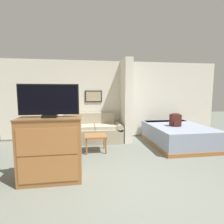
# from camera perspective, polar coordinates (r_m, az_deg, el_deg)

# --- Properties ---
(ground_plane) EXTENTS (20.00, 20.00, 0.00)m
(ground_plane) POSITION_cam_1_polar(r_m,az_deg,el_deg) (3.06, 12.51, -24.62)
(ground_plane) COLOR slate
(wall_back) EXTENTS (7.41, 0.16, 2.60)m
(wall_back) POSITION_cam_1_polar(r_m,az_deg,el_deg) (6.05, 0.75, 3.92)
(wall_back) COLOR silver
(wall_back) RESTS_ON ground_plane
(wall_partition_pillar) EXTENTS (0.24, 0.82, 2.60)m
(wall_partition_pillar) POSITION_cam_1_polar(r_m,az_deg,el_deg) (5.65, 4.62, 3.76)
(wall_partition_pillar) COLOR silver
(wall_partition_pillar) RESTS_ON ground_plane
(couch) EXTENTS (1.74, 0.84, 0.89)m
(couch) POSITION_cam_1_polar(r_m,az_deg,el_deg) (5.63, -5.74, -6.31)
(couch) COLOR tan
(couch) RESTS_ON ground_plane
(coffee_table) EXTENTS (0.57, 0.50, 0.44)m
(coffee_table) POSITION_cam_1_polar(r_m,az_deg,el_deg) (4.67, -5.33, -8.29)
(coffee_table) COLOR #996033
(coffee_table) RESTS_ON ground_plane
(side_table) EXTENTS (0.47, 0.47, 0.59)m
(side_table) POSITION_cam_1_polar(r_m,az_deg,el_deg) (5.62, -16.65, -4.77)
(side_table) COLOR #996033
(side_table) RESTS_ON ground_plane
(table_lamp) EXTENTS (0.34, 0.34, 0.41)m
(table_lamp) POSITION_cam_1_polar(r_m,az_deg,el_deg) (5.56, -16.78, -0.93)
(table_lamp) COLOR tan
(table_lamp) RESTS_ON side_table
(tv_dresser) EXTENTS (1.08, 0.53, 1.14)m
(tv_dresser) POSITION_cam_1_polar(r_m,az_deg,el_deg) (3.33, -19.28, -11.43)
(tv_dresser) COLOR #996033
(tv_dresser) RESTS_ON ground_plane
(tv) EXTENTS (1.01, 0.16, 0.58)m
(tv) POSITION_cam_1_polar(r_m,az_deg,el_deg) (3.18, -19.87, 3.50)
(tv) COLOR black
(tv) RESTS_ON tv_dresser
(bed) EXTENTS (1.62, 2.11, 0.58)m
(bed) POSITION_cam_1_polar(r_m,az_deg,el_deg) (5.67, 20.49, -6.91)
(bed) COLOR #996033
(bed) RESTS_ON ground_plane
(backpack) EXTENTS (0.28, 0.23, 0.38)m
(backpack) POSITION_cam_1_polar(r_m,az_deg,el_deg) (5.44, 20.01, -2.28)
(backpack) COLOR #471E19
(backpack) RESTS_ON bed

